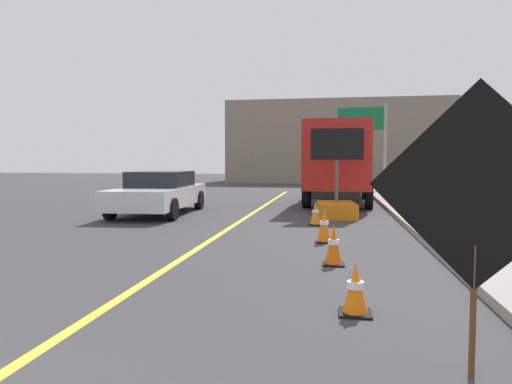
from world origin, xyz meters
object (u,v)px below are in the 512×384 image
Objects in this scene: roadwork_sign at (477,192)px; traffic_cone_near_sign at (355,289)px; arrow_board_trailer at (336,202)px; pickup_car at (159,192)px; highway_guide_sign at (371,131)px; traffic_cone_mid_lane at (334,245)px; traffic_cone_far_lane at (324,225)px; traffic_cone_curbside at (315,213)px; box_truck at (339,161)px.

roadwork_sign reaches higher than traffic_cone_near_sign.
arrow_board_trailer is 5.68m from pickup_car.
traffic_cone_mid_lane is at bearing -96.11° from highway_guide_sign.
roadwork_sign is 6.16m from traffic_cone_far_lane.
arrow_board_trailer reaches higher than traffic_cone_curbside.
box_truck is at bearing -102.80° from highway_guide_sign.
roadwork_sign reaches higher than traffic_cone_curbside.
traffic_cone_far_lane reaches higher than traffic_cone_curbside.
pickup_car is 7.68× the size of traffic_cone_curbside.
traffic_cone_mid_lane is 2.11m from traffic_cone_far_lane.
box_truck is (0.13, 4.77, 1.25)m from arrow_board_trailer.
arrow_board_trailer is at bearing 90.95° from traffic_cone_near_sign.
traffic_cone_near_sign is at bearing -89.93° from box_truck.
roadwork_sign is 3.46× the size of traffic_cone_mid_lane.
pickup_car reaches higher than traffic_cone_mid_lane.
box_truck reaches higher than traffic_cone_curbside.
traffic_cone_curbside is at bearing 96.07° from traffic_cone_far_lane.
highway_guide_sign is 7.77× the size of traffic_cone_curbside.
traffic_cone_curbside is (-0.48, 4.75, -0.02)m from traffic_cone_mid_lane.
traffic_cone_curbside is at bearing 95.75° from traffic_cone_mid_lane.
traffic_cone_far_lane is 1.14× the size of traffic_cone_curbside.
roadwork_sign is at bearing -58.68° from traffic_cone_near_sign.
roadwork_sign is 0.47× the size of pickup_car.
traffic_cone_mid_lane is 1.05× the size of traffic_cone_curbside.
box_truck is 6.83m from traffic_cone_curbside.
traffic_cone_near_sign is (-0.84, 1.38, -1.19)m from roadwork_sign.
pickup_car is at bearing -179.87° from arrow_board_trailer.
traffic_cone_far_lane is (5.39, -4.51, -0.34)m from pickup_car.
traffic_cone_far_lane is at bearing 95.34° from traffic_cone_mid_lane.
pickup_car is at bearing -120.46° from highway_guide_sign.
box_truck is 1.56× the size of pickup_car.
roadwork_sign is 0.47× the size of highway_guide_sign.
traffic_cone_curbside is at bearing 100.27° from roadwork_sign.
box_truck is 1.54× the size of highway_guide_sign.
box_truck is 9.40m from traffic_cone_far_lane.
highway_guide_sign is 7.41× the size of traffic_cone_mid_lane.
roadwork_sign is 8.78m from traffic_cone_curbside.
roadwork_sign is at bearing -79.73° from traffic_cone_curbside.
roadwork_sign is at bearing -92.51° from highway_guide_sign.
roadwork_sign is at bearing -86.79° from box_truck.
box_truck is 13.91m from traffic_cone_near_sign.
roadwork_sign is 3.63× the size of traffic_cone_curbside.
pickup_car is 0.99× the size of highway_guide_sign.
highway_guide_sign is (7.70, 13.09, 2.72)m from pickup_car.
arrow_board_trailer is 0.54× the size of highway_guide_sign.
highway_guide_sign reaches higher than traffic_cone_far_lane.
traffic_cone_mid_lane is (-1.07, 3.82, -1.14)m from roadwork_sign.
pickup_car is at bearing 122.58° from roadwork_sign.
traffic_cone_far_lane is at bearing -92.57° from box_truck.
traffic_cone_mid_lane is 4.77m from traffic_cone_curbside.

